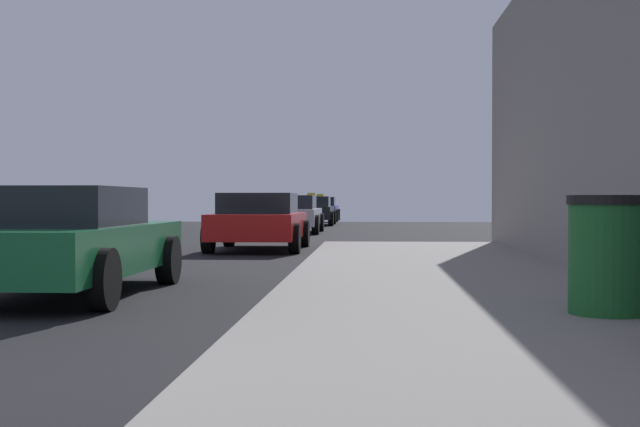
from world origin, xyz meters
TOP-DOWN VIEW (x-y plane):
  - sidewalk at (4.00, 0.00)m, footprint 4.00×32.00m
  - trash_bin at (5.08, 3.34)m, footprint 0.71×0.71m
  - car_green at (-0.51, 5.78)m, footprint 1.98×4.44m
  - car_red at (0.58, 15.07)m, footprint 2.03×4.18m
  - car_silver at (0.38, 24.97)m, footprint 2.05×4.52m
  - car_black at (0.46, 34.10)m, footprint 2.06×4.24m
  - car_blue at (0.44, 41.18)m, footprint 1.97×4.46m

SIDE VIEW (x-z plane):
  - sidewalk at x=4.00m, z-range 0.00..0.15m
  - car_red at x=0.58m, z-range 0.01..1.28m
  - car_green at x=-0.51m, z-range 0.01..1.28m
  - car_blue at x=0.44m, z-range -0.07..1.36m
  - car_black at x=0.46m, z-range -0.07..1.36m
  - car_silver at x=0.38m, z-range 0.01..1.28m
  - trash_bin at x=5.08m, z-range 0.15..1.16m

